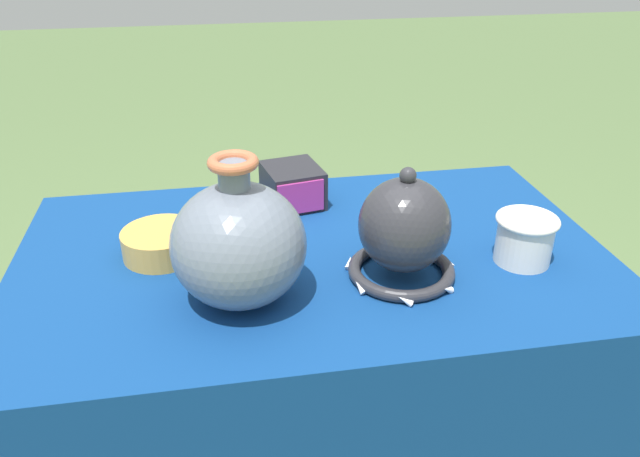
{
  "coord_description": "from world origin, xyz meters",
  "views": [
    {
      "loc": [
        -0.16,
        -1.01,
        1.35
      ],
      "look_at": [
        -0.0,
        -0.09,
        0.86
      ],
      "focal_mm": 35.0,
      "sensor_mm": 36.0,
      "label": 1
    }
  ],
  "objects_px": {
    "mosaic_tile_box": "(293,186)",
    "cup_wide_ivory": "(525,238)",
    "pot_squat_ochre": "(161,243)",
    "vase_tall_bulbous": "(239,244)",
    "vase_dome_bell": "(404,232)"
  },
  "relations": [
    {
      "from": "vase_tall_bulbous",
      "to": "cup_wide_ivory",
      "type": "distance_m",
      "value": 0.52
    },
    {
      "from": "mosaic_tile_box",
      "to": "cup_wide_ivory",
      "type": "height_order",
      "value": "cup_wide_ivory"
    },
    {
      "from": "vase_tall_bulbous",
      "to": "cup_wide_ivory",
      "type": "relative_size",
      "value": 2.24
    },
    {
      "from": "vase_tall_bulbous",
      "to": "pot_squat_ochre",
      "type": "xyz_separation_m",
      "value": [
        -0.14,
        0.17,
        -0.08
      ]
    },
    {
      "from": "vase_dome_bell",
      "to": "pot_squat_ochre",
      "type": "height_order",
      "value": "vase_dome_bell"
    },
    {
      "from": "pot_squat_ochre",
      "to": "cup_wide_ivory",
      "type": "relative_size",
      "value": 1.28
    },
    {
      "from": "mosaic_tile_box",
      "to": "cup_wide_ivory",
      "type": "xyz_separation_m",
      "value": [
        0.38,
        -0.32,
        0.01
      ]
    },
    {
      "from": "cup_wide_ivory",
      "to": "pot_squat_ochre",
      "type": "bearing_deg",
      "value": 168.2
    },
    {
      "from": "mosaic_tile_box",
      "to": "cup_wide_ivory",
      "type": "distance_m",
      "value": 0.49
    },
    {
      "from": "vase_tall_bulbous",
      "to": "mosaic_tile_box",
      "type": "height_order",
      "value": "vase_tall_bulbous"
    },
    {
      "from": "vase_tall_bulbous",
      "to": "mosaic_tile_box",
      "type": "distance_m",
      "value": 0.38
    },
    {
      "from": "vase_tall_bulbous",
      "to": "vase_dome_bell",
      "type": "distance_m",
      "value": 0.28
    },
    {
      "from": "vase_tall_bulbous",
      "to": "cup_wide_ivory",
      "type": "height_order",
      "value": "vase_tall_bulbous"
    },
    {
      "from": "vase_tall_bulbous",
      "to": "vase_dome_bell",
      "type": "height_order",
      "value": "vase_tall_bulbous"
    },
    {
      "from": "vase_tall_bulbous",
      "to": "cup_wide_ivory",
      "type": "xyz_separation_m",
      "value": [
        0.51,
        0.04,
        -0.06
      ]
    }
  ]
}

